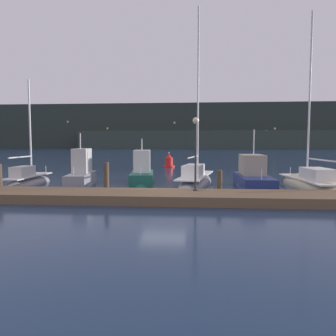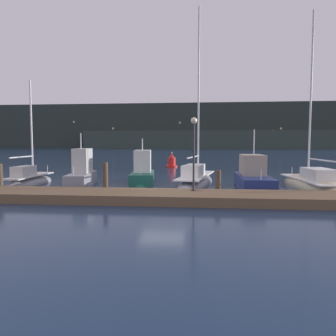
{
  "view_description": "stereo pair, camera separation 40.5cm",
  "coord_description": "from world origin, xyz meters",
  "px_view_note": "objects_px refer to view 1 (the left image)",
  "views": [
    {
      "loc": [
        1.76,
        -17.87,
        2.87
      ],
      "look_at": [
        0.0,
        3.2,
        1.2
      ],
      "focal_mm": 35.0,
      "sensor_mm": 36.0,
      "label": 1
    },
    {
      "loc": [
        2.16,
        -17.84,
        2.87
      ],
      "look_at": [
        0.0,
        3.2,
        1.2
      ],
      "focal_mm": 35.0,
      "sensor_mm": 36.0,
      "label": 2
    }
  ],
  "objects_px": {
    "sailboat_berth_1": "(28,183)",
    "motorboat_berth_2": "(81,178)",
    "motorboat_berth_3": "(142,176)",
    "dock_lamppost": "(196,141)",
    "channel_buoy": "(169,162)",
    "sailboat_berth_4": "(196,182)",
    "motorboat_berth_5": "(253,182)",
    "sailboat_berth_6": "(311,186)"
  },
  "relations": [
    {
      "from": "sailboat_berth_6",
      "to": "channel_buoy",
      "type": "bearing_deg",
      "value": 122.55
    },
    {
      "from": "sailboat_berth_1",
      "to": "dock_lamppost",
      "type": "relative_size",
      "value": 2.09
    },
    {
      "from": "sailboat_berth_4",
      "to": "channel_buoy",
      "type": "xyz_separation_m",
      "value": [
        -3.07,
        15.6,
        0.45
      ]
    },
    {
      "from": "sailboat_berth_1",
      "to": "motorboat_berth_2",
      "type": "distance_m",
      "value": 3.64
    },
    {
      "from": "sailboat_berth_1",
      "to": "motorboat_berth_3",
      "type": "xyz_separation_m",
      "value": [
        7.36,
        1.9,
        0.32
      ]
    },
    {
      "from": "sailboat_berth_6",
      "to": "motorboat_berth_2",
      "type": "bearing_deg",
      "value": -177.83
    },
    {
      "from": "sailboat_berth_1",
      "to": "sailboat_berth_6",
      "type": "distance_m",
      "value": 18.48
    },
    {
      "from": "motorboat_berth_3",
      "to": "sailboat_berth_6",
      "type": "bearing_deg",
      "value": -6.67
    },
    {
      "from": "sailboat_berth_6",
      "to": "motorboat_berth_5",
      "type": "bearing_deg",
      "value": -171.02
    },
    {
      "from": "motorboat_berth_2",
      "to": "sailboat_berth_1",
      "type": "bearing_deg",
      "value": -179.42
    },
    {
      "from": "motorboat_berth_5",
      "to": "channel_buoy",
      "type": "relative_size",
      "value": 3.37
    },
    {
      "from": "motorboat_berth_2",
      "to": "channel_buoy",
      "type": "relative_size",
      "value": 2.72
    },
    {
      "from": "motorboat_berth_3",
      "to": "sailboat_berth_6",
      "type": "distance_m",
      "value": 11.19
    },
    {
      "from": "motorboat_berth_5",
      "to": "motorboat_berth_3",
      "type": "bearing_deg",
      "value": 165.57
    },
    {
      "from": "sailboat_berth_4",
      "to": "sailboat_berth_6",
      "type": "distance_m",
      "value": 7.37
    },
    {
      "from": "sailboat_berth_1",
      "to": "motorboat_berth_2",
      "type": "xyz_separation_m",
      "value": [
        3.63,
        0.04,
        0.35
      ]
    },
    {
      "from": "sailboat_berth_6",
      "to": "sailboat_berth_1",
      "type": "bearing_deg",
      "value": -178.14
    },
    {
      "from": "motorboat_berth_5",
      "to": "sailboat_berth_6",
      "type": "relative_size",
      "value": 0.49
    },
    {
      "from": "motorboat_berth_2",
      "to": "motorboat_berth_3",
      "type": "bearing_deg",
      "value": 26.49
    },
    {
      "from": "motorboat_berth_2",
      "to": "sailboat_berth_4",
      "type": "xyz_separation_m",
      "value": [
        7.5,
        1.27,
        -0.33
      ]
    },
    {
      "from": "motorboat_berth_5",
      "to": "channel_buoy",
      "type": "bearing_deg",
      "value": 111.5
    },
    {
      "from": "sailboat_berth_1",
      "to": "motorboat_berth_2",
      "type": "relative_size",
      "value": 1.63
    },
    {
      "from": "sailboat_berth_1",
      "to": "sailboat_berth_4",
      "type": "relative_size",
      "value": 0.6
    },
    {
      "from": "sailboat_berth_6",
      "to": "dock_lamppost",
      "type": "bearing_deg",
      "value": -145.52
    },
    {
      "from": "motorboat_berth_3",
      "to": "sailboat_berth_4",
      "type": "distance_m",
      "value": 3.82
    },
    {
      "from": "motorboat_berth_3",
      "to": "sailboat_berth_4",
      "type": "relative_size",
      "value": 0.41
    },
    {
      "from": "motorboat_berth_5",
      "to": "sailboat_berth_6",
      "type": "bearing_deg",
      "value": 8.98
    },
    {
      "from": "motorboat_berth_5",
      "to": "channel_buoy",
      "type": "xyz_separation_m",
      "value": [
        -6.66,
        16.91,
        0.27
      ]
    },
    {
      "from": "motorboat_berth_3",
      "to": "sailboat_berth_4",
      "type": "bearing_deg",
      "value": -8.88
    },
    {
      "from": "motorboat_berth_3",
      "to": "sailboat_berth_6",
      "type": "relative_size",
      "value": 0.43
    },
    {
      "from": "sailboat_berth_4",
      "to": "dock_lamppost",
      "type": "height_order",
      "value": "sailboat_berth_4"
    },
    {
      "from": "sailboat_berth_4",
      "to": "motorboat_berth_2",
      "type": "bearing_deg",
      "value": -170.36
    },
    {
      "from": "sailboat_berth_1",
      "to": "motorboat_berth_3",
      "type": "relative_size",
      "value": 1.48
    },
    {
      "from": "sailboat_berth_4",
      "to": "motorboat_berth_5",
      "type": "distance_m",
      "value": 3.82
    },
    {
      "from": "sailboat_berth_6",
      "to": "channel_buoy",
      "type": "xyz_separation_m",
      "value": [
        -10.41,
        16.31,
        0.5
      ]
    },
    {
      "from": "channel_buoy",
      "to": "motorboat_berth_2",
      "type": "bearing_deg",
      "value": -104.7
    },
    {
      "from": "motorboat_berth_2",
      "to": "dock_lamppost",
      "type": "relative_size",
      "value": 1.29
    },
    {
      "from": "motorboat_berth_2",
      "to": "channel_buoy",
      "type": "height_order",
      "value": "motorboat_berth_2"
    },
    {
      "from": "sailboat_berth_6",
      "to": "sailboat_berth_4",
      "type": "bearing_deg",
      "value": 174.47
    },
    {
      "from": "sailboat_berth_1",
      "to": "motorboat_berth_2",
      "type": "height_order",
      "value": "sailboat_berth_1"
    },
    {
      "from": "sailboat_berth_4",
      "to": "dock_lamppost",
      "type": "bearing_deg",
      "value": -90.24
    },
    {
      "from": "motorboat_berth_2",
      "to": "sailboat_berth_6",
      "type": "xyz_separation_m",
      "value": [
        14.84,
        0.56,
        -0.39
      ]
    }
  ]
}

